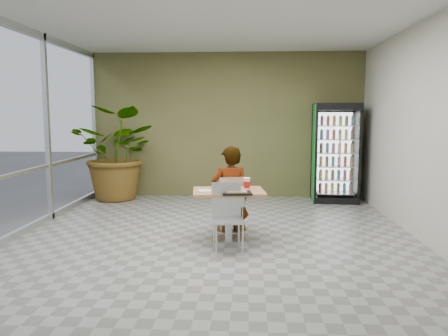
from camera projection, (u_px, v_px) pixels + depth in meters
The scene contains 13 objects.
ground at pixel (215, 240), 6.43m from camera, with size 7.00×7.00×0.00m, color gray.
room_envelope at pixel (214, 131), 6.24m from camera, with size 6.00×7.00×3.20m, color beige, non-canonical shape.
storefront_frame at pixel (11, 131), 6.40m from camera, with size 0.10×7.00×3.20m, color silver, non-canonical shape.
dining_table at pixel (229, 205), 6.33m from camera, with size 1.09×0.82×0.75m.
chair_far at pixel (231, 199), 6.86m from camera, with size 0.45×0.46×0.88m.
chair_near at pixel (227, 211), 5.90m from camera, with size 0.47×0.47×0.92m.
seated_woman at pixel (230, 198), 6.90m from camera, with size 0.61×0.39×1.65m, color black.
pizza_plate at pixel (225, 189), 6.34m from camera, with size 0.33×0.34×0.03m.
soda_cup at pixel (247, 184), 6.32m from camera, with size 0.10×0.10×0.18m.
napkin_stack at pixel (204, 191), 6.18m from camera, with size 0.16×0.16×0.02m, color white.
cafeteria_tray at pixel (237, 193), 6.01m from camera, with size 0.40×0.29×0.02m, color black.
beverage_fridge at pixel (336, 153), 9.20m from camera, with size 1.00×0.79×2.07m.
potted_plant at pixel (119, 153), 9.41m from camera, with size 1.81×1.57×2.02m, color #295E25.
Camera 1 is at (0.49, -6.24, 1.83)m, focal length 35.00 mm.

